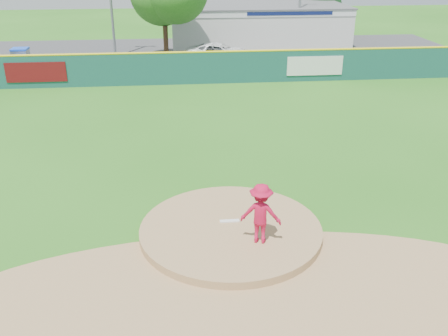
{
  "coord_description": "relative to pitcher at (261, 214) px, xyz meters",
  "views": [
    {
      "loc": [
        -1.53,
        -12.93,
        8.02
      ],
      "look_at": [
        0.0,
        2.0,
        1.3
      ],
      "focal_mm": 40.0,
      "sensor_mm": 36.0,
      "label": 1
    }
  ],
  "objects": [
    {
      "name": "pitchers_mound",
      "position": [
        -0.74,
        0.87,
        -1.15
      ],
      "size": [
        5.5,
        5.5,
        0.5
      ],
      "primitive_type": "cylinder",
      "color": "#9E774C",
      "rests_on": "ground"
    },
    {
      "name": "pitcher",
      "position": [
        0.0,
        0.0,
        0.0
      ],
      "size": [
        1.3,
        0.98,
        1.79
      ],
      "primitive_type": "imported",
      "rotation": [
        0.0,
        0.0,
        2.84
      ],
      "color": "#BF1039",
      "rests_on": "pitchers_mound"
    },
    {
      "name": "pool_building_grp",
      "position": [
        5.26,
        32.87,
        0.52
      ],
      "size": [
        15.2,
        8.2,
        3.31
      ],
      "color": "silver",
      "rests_on": "ground"
    },
    {
      "name": "fence_banners",
      "position": [
        -1.92,
        18.79,
        -0.15
      ],
      "size": [
        20.87,
        0.04,
        1.2
      ],
      "color": "#600D10",
      "rests_on": "ground"
    },
    {
      "name": "pitching_rubber",
      "position": [
        -0.74,
        1.17,
        -0.88
      ],
      "size": [
        0.6,
        0.15,
        0.04
      ],
      "primitive_type": "cube",
      "color": "white",
      "rests_on": "pitchers_mound"
    },
    {
      "name": "outfield_fence",
      "position": [
        -0.74,
        18.87,
        -0.06
      ],
      "size": [
        40.0,
        0.14,
        2.07
      ],
      "color": "#164944",
      "rests_on": "ground"
    },
    {
      "name": "parking_lot",
      "position": [
        -0.74,
        27.87,
        -1.14
      ],
      "size": [
        44.0,
        16.0,
        0.02
      ],
      "primitive_type": "cube",
      "color": "#38383A",
      "rests_on": "ground"
    },
    {
      "name": "van",
      "position": [
        1.14,
        25.1,
        -0.44
      ],
      "size": [
        5.37,
        3.49,
        1.38
      ],
      "primitive_type": "imported",
      "rotation": [
        0.0,
        0.0,
        1.31
      ],
      "color": "white",
      "rests_on": "parking_lot"
    },
    {
      "name": "playground_slide",
      "position": [
        -12.58,
        23.16,
        -0.31
      ],
      "size": [
        1.07,
        3.0,
        1.66
      ],
      "color": "blue",
      "rests_on": "ground"
    },
    {
      "name": "infield_dirt_arc",
      "position": [
        -0.74,
        -2.13,
        -1.14
      ],
      "size": [
        15.4,
        15.4,
        0.01
      ],
      "primitive_type": "cylinder",
      "color": "#9E774C",
      "rests_on": "ground"
    },
    {
      "name": "ground",
      "position": [
        -0.74,
        0.87,
        -1.15
      ],
      "size": [
        120.0,
        120.0,
        0.0
      ],
      "primitive_type": "plane",
      "color": "#286B19",
      "rests_on": "ground"
    }
  ]
}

